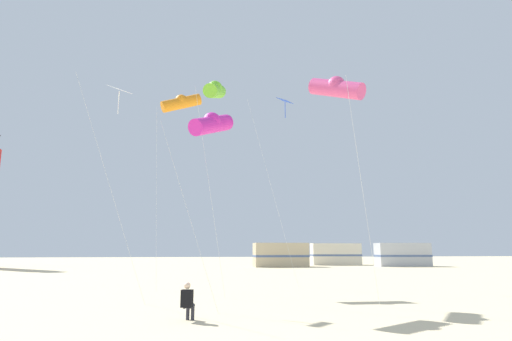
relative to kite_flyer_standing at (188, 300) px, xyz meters
name	(u,v)px	position (x,y,z in m)	size (l,w,h in m)	color
kite_flyer_standing	(188,300)	(0.00, 0.00, 0.00)	(0.44, 0.56, 1.16)	black
kite_diamond_blue	(284,109)	(5.58, 12.76, 10.73)	(3.19, 3.19, 12.15)	silver
kite_tube_lime	(215,90)	(0.85, 6.70, 9.42)	(1.62, 2.59, 10.74)	silver
kite_diamond_white	(119,97)	(-3.62, 5.64, 8.48)	(3.26, 2.42, 9.71)	silver
kite_tube_rainbow	(336,88)	(5.80, 2.52, 8.16)	(2.47, 2.54, 9.48)	silver
kite_tube_orange	(181,103)	(-1.09, 11.23, 10.31)	(2.85, 2.44, 11.63)	silver
kite_tube_magenta	(212,124)	(0.68, 3.51, 6.70)	(3.10, 3.30, 8.02)	silver
rv_van_tan	(281,255)	(9.65, 36.50, 0.78)	(6.55, 2.66, 2.80)	#C6B28C
rv_van_cream	(336,254)	(17.91, 41.20, 0.78)	(6.57, 2.72, 2.80)	beige
rv_van_silver	(403,255)	(24.76, 36.13, 0.78)	(6.53, 2.60, 2.80)	#B7BABF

